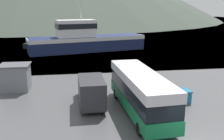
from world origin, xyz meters
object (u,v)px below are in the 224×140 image
at_px(fishing_boat, 85,39).
at_px(dock_kiosk, 16,77).
at_px(small_boat, 41,46).
at_px(tour_bus, 140,91).
at_px(storage_bin, 183,96).
at_px(delivery_van, 91,90).

bearing_deg(fishing_boat, dock_kiosk, -33.90).
height_order(fishing_boat, small_boat, fishing_boat).
bearing_deg(tour_bus, small_boat, 106.18).
bearing_deg(storage_bin, tour_bus, -158.16).
bearing_deg(small_boat, fishing_boat, -91.56).
bearing_deg(storage_bin, small_boat, 117.35).
bearing_deg(small_boat, dock_kiosk, -157.03).
bearing_deg(fishing_boat, storage_bin, 0.70).
bearing_deg(small_boat, tour_bus, -139.32).
relative_size(storage_bin, small_boat, 0.19).
height_order(delivery_van, storage_bin, delivery_van).
bearing_deg(small_boat, delivery_van, -144.28).
bearing_deg(storage_bin, delivery_van, 177.40).
relative_size(fishing_boat, dock_kiosk, 7.78).
bearing_deg(tour_bus, dock_kiosk, 143.06).
bearing_deg(fishing_boat, delivery_van, -15.70).
height_order(tour_bus, fishing_boat, fishing_boat).
height_order(delivery_van, dock_kiosk, dock_kiosk).
distance_m(delivery_van, fishing_boat, 27.91).
relative_size(dock_kiosk, small_boat, 0.41).
relative_size(tour_bus, dock_kiosk, 3.51).
height_order(delivery_van, fishing_boat, fishing_boat).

